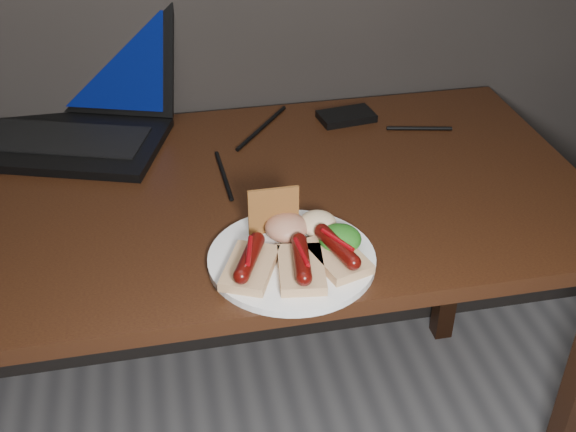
# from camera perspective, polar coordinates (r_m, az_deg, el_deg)

# --- Properties ---
(desk) EXTENTS (1.40, 0.70, 0.75)m
(desk) POSITION_cam_1_polar(r_m,az_deg,el_deg) (1.40, -5.35, -1.26)
(desk) COLOR #341D0D
(desk) RESTS_ON ground
(laptop) EXTENTS (0.50, 0.45, 0.25)m
(laptop) POSITION_cam_1_polar(r_m,az_deg,el_deg) (1.60, -17.08, 8.03)
(laptop) COLOR black
(laptop) RESTS_ON desk
(hard_drive) EXTENTS (0.13, 0.09, 0.02)m
(hard_drive) POSITION_cam_1_polar(r_m,az_deg,el_deg) (1.61, 4.63, 7.85)
(hard_drive) COLOR black
(hard_drive) RESTS_ON desk
(desk_cables) EXTENTS (1.06, 0.36, 0.01)m
(desk_cables) POSITION_cam_1_polar(r_m,az_deg,el_deg) (1.46, -6.78, 4.67)
(desk_cables) COLOR black
(desk_cables) RESTS_ON desk
(plate) EXTENTS (0.34, 0.34, 0.01)m
(plate) POSITION_cam_1_polar(r_m,az_deg,el_deg) (1.17, 0.30, -3.42)
(plate) COLOR white
(plate) RESTS_ON desk
(bread_sausage_left) EXTENTS (0.11, 0.13, 0.04)m
(bread_sausage_left) POSITION_cam_1_polar(r_m,az_deg,el_deg) (1.12, -3.05, -3.75)
(bread_sausage_left) COLOR tan
(bread_sausage_left) RESTS_ON plate
(bread_sausage_center) EXTENTS (0.08, 0.12, 0.04)m
(bread_sausage_center) POSITION_cam_1_polar(r_m,az_deg,el_deg) (1.12, 1.07, -3.86)
(bread_sausage_center) COLOR tan
(bread_sausage_center) RESTS_ON plate
(bread_sausage_right) EXTENTS (0.10, 0.13, 0.04)m
(bread_sausage_right) POSITION_cam_1_polar(r_m,az_deg,el_deg) (1.14, 3.88, -2.87)
(bread_sausage_right) COLOR tan
(bread_sausage_right) RESTS_ON plate
(crispbread) EXTENTS (0.09, 0.01, 0.08)m
(crispbread) POSITION_cam_1_polar(r_m,az_deg,el_deg) (1.19, -1.15, 0.43)
(crispbread) COLOR #AD6A2F
(crispbread) RESTS_ON plate
(salad_greens) EXTENTS (0.07, 0.07, 0.04)m
(salad_greens) POSITION_cam_1_polar(r_m,az_deg,el_deg) (1.17, 4.13, -1.80)
(salad_greens) COLOR #1B5010
(salad_greens) RESTS_ON plate
(salsa_mound) EXTENTS (0.07, 0.07, 0.04)m
(salsa_mound) POSITION_cam_1_polar(r_m,az_deg,el_deg) (1.19, -0.13, -0.89)
(salsa_mound) COLOR maroon
(salsa_mound) RESTS_ON plate
(coleslaw_mound) EXTENTS (0.06, 0.06, 0.04)m
(coleslaw_mound) POSITION_cam_1_polar(r_m,az_deg,el_deg) (1.21, 2.35, -0.58)
(coleslaw_mound) COLOR white
(coleslaw_mound) RESTS_ON plate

